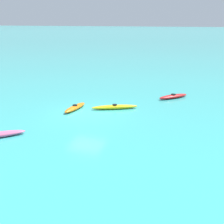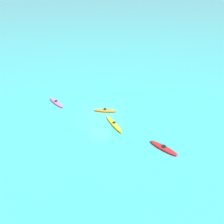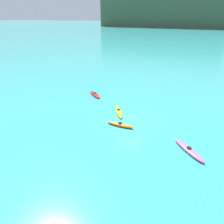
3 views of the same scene
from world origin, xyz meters
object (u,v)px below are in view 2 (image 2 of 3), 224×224
kayak_red (164,148)px  kayak_orange (105,110)px  kayak_yellow (114,124)px  kayak_pink (56,102)px

kayak_red → kayak_orange: same height
kayak_yellow → kayak_pink: size_ratio=1.16×
kayak_yellow → kayak_orange: bearing=-69.0°
kayak_yellow → kayak_pink: same height
kayak_pink → kayak_orange: 6.72m
kayak_pink → kayak_red: bearing=144.5°
kayak_red → kayak_yellow: bearing=-39.6°
kayak_pink → kayak_red: same height
kayak_yellow → kayak_red: bearing=140.4°
kayak_yellow → kayak_red: same height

